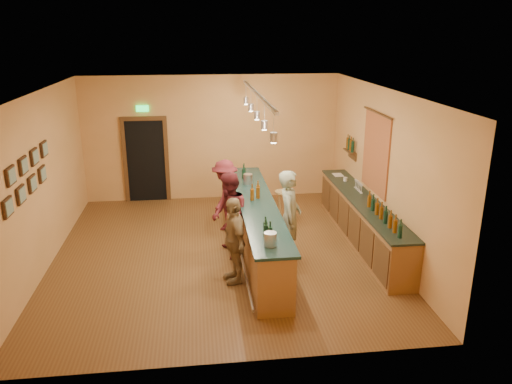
{
  "coord_description": "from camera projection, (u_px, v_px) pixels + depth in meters",
  "views": [
    {
      "loc": [
        -0.4,
        -9.15,
        4.26
      ],
      "look_at": [
        0.74,
        0.2,
        1.18
      ],
      "focal_mm": 35.0,
      "sensor_mm": 36.0,
      "label": 1
    }
  ],
  "objects": [
    {
      "name": "wall_back",
      "position": [
        212.0,
        138.0,
        12.81
      ],
      "size": [
        6.5,
        0.02,
        3.2
      ],
      "primitive_type": "cube",
      "color": "#C18A48",
      "rests_on": "floor"
    },
    {
      "name": "wall_front",
      "position": [
        233.0,
        254.0,
        6.21
      ],
      "size": [
        6.5,
        0.02,
        3.2
      ],
      "primitive_type": "cube",
      "color": "#C18A48",
      "rests_on": "floor"
    },
    {
      "name": "wall_left",
      "position": [
        42.0,
        182.0,
        9.14
      ],
      "size": [
        0.02,
        7.0,
        3.2
      ],
      "primitive_type": "cube",
      "color": "#C18A48",
      "rests_on": "floor"
    },
    {
      "name": "bartender",
      "position": [
        290.0,
        217.0,
        9.35
      ],
      "size": [
        0.58,
        0.75,
        1.82
      ],
      "primitive_type": "imported",
      "rotation": [
        0.0,
        0.0,
        1.33
      ],
      "color": "gray",
      "rests_on": "floor"
    },
    {
      "name": "tasting_bar",
      "position": [
        257.0,
        223.0,
        9.9
      ],
      "size": [
        0.73,
        5.1,
        1.38
      ],
      "color": "brown",
      "rests_on": "floor"
    },
    {
      "name": "bottle_shelf",
      "position": [
        350.0,
        146.0,
        11.65
      ],
      "size": [
        0.17,
        0.55,
        0.54
      ],
      "color": "#483115",
      "rests_on": "wall_right"
    },
    {
      "name": "ceiling",
      "position": [
        217.0,
        91.0,
        9.01
      ],
      "size": [
        6.5,
        7.0,
        0.02
      ],
      "primitive_type": "cube",
      "color": "silver",
      "rests_on": "wall_back"
    },
    {
      "name": "customer_a",
      "position": [
        230.0,
        215.0,
        9.63
      ],
      "size": [
        0.76,
        0.91,
        1.69
      ],
      "primitive_type": "imported",
      "rotation": [
        0.0,
        0.0,
        -1.42
      ],
      "color": "#59191E",
      "rests_on": "floor"
    },
    {
      "name": "customer_b",
      "position": [
        234.0,
        240.0,
        8.65
      ],
      "size": [
        0.56,
        0.97,
        1.56
      ],
      "primitive_type": "imported",
      "rotation": [
        0.0,
        0.0,
        -1.37
      ],
      "color": "#997A51",
      "rests_on": "floor"
    },
    {
      "name": "picture_grid",
      "position": [
        28.0,
        175.0,
        8.32
      ],
      "size": [
        0.06,
        2.2,
        0.7
      ],
      "primitive_type": null,
      "color": "#382111",
      "rests_on": "wall_left"
    },
    {
      "name": "customer_c",
      "position": [
        225.0,
        195.0,
        10.99
      ],
      "size": [
        0.92,
        1.17,
        1.58
      ],
      "primitive_type": "imported",
      "rotation": [
        0.0,
        0.0,
        -1.95
      ],
      "color": "#59191E",
      "rests_on": "floor"
    },
    {
      "name": "bar_stool",
      "position": [
        282.0,
        197.0,
        11.45
      ],
      "size": [
        0.36,
        0.36,
        0.74
      ],
      "rotation": [
        0.0,
        0.0,
        0.02
      ],
      "color": "olive",
      "rests_on": "floor"
    },
    {
      "name": "doorway",
      "position": [
        146.0,
        158.0,
        12.74
      ],
      "size": [
        1.15,
        0.09,
        2.48
      ],
      "color": "black",
      "rests_on": "wall_back"
    },
    {
      "name": "back_counter",
      "position": [
        362.0,
        220.0,
        10.37
      ],
      "size": [
        0.6,
        4.55,
        1.27
      ],
      "color": "brown",
      "rests_on": "floor"
    },
    {
      "name": "wall_right",
      "position": [
        383.0,
        170.0,
        9.88
      ],
      "size": [
        0.02,
        7.0,
        3.2
      ],
      "primitive_type": "cube",
      "color": "#C18A48",
      "rests_on": "floor"
    },
    {
      "name": "floor",
      "position": [
        221.0,
        252.0,
        10.01
      ],
      "size": [
        7.0,
        7.0,
        0.0
      ],
      "primitive_type": "plane",
      "color": "brown",
      "rests_on": "ground"
    },
    {
      "name": "tapestry",
      "position": [
        376.0,
        153.0,
        10.18
      ],
      "size": [
        0.03,
        1.4,
        1.6
      ],
      "primitive_type": "cube",
      "color": "maroon",
      "rests_on": "wall_right"
    },
    {
      "name": "pendant_track",
      "position": [
        257.0,
        103.0,
        9.16
      ],
      "size": [
        0.11,
        4.6,
        0.5
      ],
      "color": "silver",
      "rests_on": "ceiling"
    }
  ]
}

